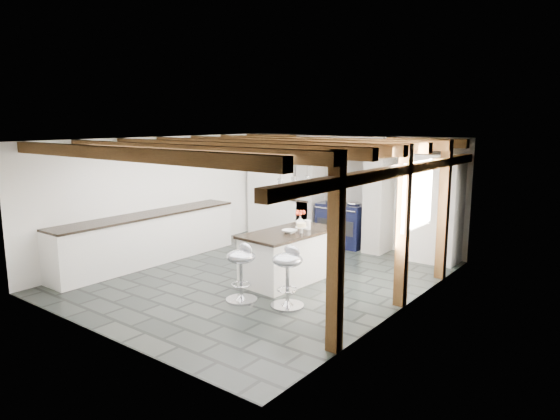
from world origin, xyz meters
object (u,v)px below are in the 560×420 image
Objects in this scene: bar_stool_near at (288,270)px; bar_stool_far at (242,266)px; kitchen_island at (289,255)px; range_cooker at (342,224)px.

bar_stool_near reaches higher than bar_stool_far.
kitchen_island reaches higher than bar_stool_far.
bar_stool_far is (0.51, -3.73, 0.07)m from range_cooker.
kitchen_island is 1.21m from bar_stool_near.
bar_stool_far is (0.03, -1.19, 0.11)m from kitchen_island.
bar_stool_near is (0.70, -0.98, 0.12)m from kitchen_island.
range_cooker is 2.58m from kitchen_island.
bar_stool_near is 0.71m from bar_stool_far.
range_cooker is 3.76m from bar_stool_far.
range_cooker is at bearing 105.51° from kitchen_island.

